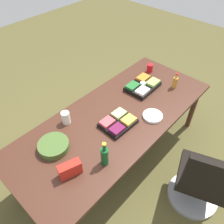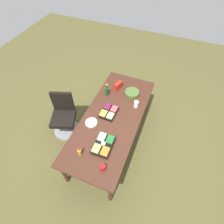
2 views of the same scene
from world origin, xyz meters
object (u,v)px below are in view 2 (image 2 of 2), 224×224
object	(u,v)px
veggie_tray	(103,145)
dressing_bottle	(80,152)
mayo_jar	(136,104)
paper_plate_stack	(91,123)
chip_bag_red	(118,85)
fruit_platter	(109,112)
wine_bottle	(107,91)
conference_table	(112,119)
salad_bowl	(132,93)
office_chair	(64,118)
red_solo_cup	(103,168)

from	to	relation	value
veggie_tray	dressing_bottle	bearing A→B (deg)	134.97
dressing_bottle	mayo_jar	xyz separation A→B (m)	(1.32, -0.53, -0.01)
paper_plate_stack	chip_bag_red	world-z (taller)	chip_bag_red
dressing_bottle	chip_bag_red	world-z (taller)	dressing_bottle
paper_plate_stack	mayo_jar	world-z (taller)	mayo_jar
veggie_tray	fruit_platter	bearing A→B (deg)	15.23
wine_bottle	mayo_jar	size ratio (longest dim) A/B	1.96
conference_table	dressing_bottle	size ratio (longest dim) A/B	12.00
paper_plate_stack	veggie_tray	distance (m)	0.52
paper_plate_stack	salad_bowl	xyz separation A→B (m)	(1.00, -0.46, 0.02)
chip_bag_red	mayo_jar	distance (m)	0.64
fruit_platter	mayo_jar	size ratio (longest dim) A/B	2.57
conference_table	dressing_bottle	xyz separation A→B (m)	(-0.90, 0.20, 0.14)
conference_table	salad_bowl	world-z (taller)	salad_bowl
veggie_tray	salad_bowl	xyz separation A→B (m)	(1.34, -0.06, -0.00)
dressing_bottle	office_chair	bearing A→B (deg)	48.01
chip_bag_red	paper_plate_stack	bearing A→B (deg)	173.31
conference_table	chip_bag_red	world-z (taller)	chip_bag_red
dressing_bottle	mayo_jar	world-z (taller)	dressing_bottle
red_solo_cup	mayo_jar	size ratio (longest dim) A/B	0.76
office_chair	paper_plate_stack	size ratio (longest dim) A/B	4.45
paper_plate_stack	fruit_platter	bearing A→B (deg)	-31.18
veggie_tray	wine_bottle	distance (m)	1.20
office_chair	mayo_jar	xyz separation A→B (m)	(0.56, -1.38, 0.44)
office_chair	chip_bag_red	size ratio (longest dim) A/B	4.89
office_chair	salad_bowl	distance (m)	1.53
conference_table	mayo_jar	size ratio (longest dim) A/B	17.37
office_chair	mayo_jar	world-z (taller)	office_chair
wine_bottle	paper_plate_stack	bearing A→B (deg)	-178.62
veggie_tray	fruit_platter	distance (m)	0.71
veggie_tray	fruit_platter	size ratio (longest dim) A/B	1.16
dressing_bottle	chip_bag_red	xyz separation A→B (m)	(1.70, -0.02, -0.01)
office_chair	fruit_platter	bearing A→B (deg)	-77.56
office_chair	dressing_bottle	size ratio (longest dim) A/B	4.70
wine_bottle	salad_bowl	xyz separation A→B (m)	(0.21, -0.48, -0.07)
fruit_platter	salad_bowl	xyz separation A→B (m)	(0.65, -0.25, 0.00)
office_chair	wine_bottle	distance (m)	1.09
conference_table	dressing_bottle	distance (m)	0.93
conference_table	wine_bottle	distance (m)	0.64
dressing_bottle	red_solo_cup	distance (m)	0.45
fruit_platter	conference_table	bearing A→B (deg)	-128.91
conference_table	red_solo_cup	xyz separation A→B (m)	(-0.98, -0.25, 0.12)
veggie_tray	fruit_platter	xyz separation A→B (m)	(0.69, 0.19, -0.00)
chip_bag_red	mayo_jar	size ratio (longest dim) A/B	1.39
mayo_jar	office_chair	bearing A→B (deg)	112.02
office_chair	fruit_platter	distance (m)	1.05
conference_table	wine_bottle	bearing A→B (deg)	31.93
office_chair	veggie_tray	bearing A→B (deg)	-112.80
dressing_bottle	salad_bowl	distance (m)	1.66
conference_table	paper_plate_stack	size ratio (longest dim) A/B	11.36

